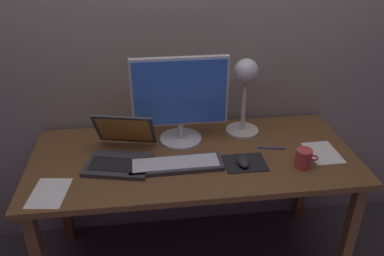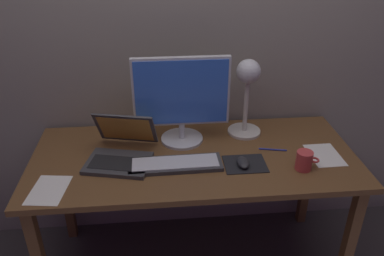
{
  "view_description": "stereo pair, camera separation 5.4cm",
  "coord_description": "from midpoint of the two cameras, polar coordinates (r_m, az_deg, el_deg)",
  "views": [
    {
      "loc": [
        -0.21,
        -1.62,
        1.78
      ],
      "look_at": [
        -0.01,
        -0.05,
        0.92
      ],
      "focal_mm": 36.51,
      "sensor_mm": 36.0,
      "label": 1
    },
    {
      "loc": [
        -0.16,
        -1.63,
        1.78
      ],
      "look_at": [
        -0.01,
        -0.05,
        0.92
      ],
      "focal_mm": 36.51,
      "sensor_mm": 36.0,
      "label": 2
    }
  ],
  "objects": [
    {
      "name": "mousepad",
      "position": [
        1.89,
        6.93,
        -5.09
      ],
      "size": [
        0.2,
        0.16,
        0.0
      ],
      "primitive_type": "cube",
      "color": "black",
      "rests_on": "desk"
    },
    {
      "name": "keyboard_main",
      "position": [
        1.85,
        -3.22,
        -5.35
      ],
      "size": [
        0.44,
        0.15,
        0.03
      ],
      "color": "#38383A",
      "rests_on": "desk"
    },
    {
      "name": "monitor",
      "position": [
        1.95,
        -2.55,
        4.41
      ],
      "size": [
        0.48,
        0.22,
        0.46
      ],
      "color": "silver",
      "rests_on": "desk"
    },
    {
      "name": "pen",
      "position": [
        2.02,
        10.81,
        -2.91
      ],
      "size": [
        0.14,
        0.04,
        0.01
      ],
      "primitive_type": "cylinder",
      "rotation": [
        0.0,
        1.57,
        -0.21
      ],
      "color": "#2633A5",
      "rests_on": "desk"
    },
    {
      "name": "paper_sheet_near_mouse",
      "position": [
        2.05,
        17.87,
        -3.45
      ],
      "size": [
        0.15,
        0.21,
        0.0
      ],
      "primitive_type": "cube",
      "rotation": [
        0.0,
        0.0,
        0.02
      ],
      "color": "white",
      "rests_on": "desk"
    },
    {
      "name": "mouse",
      "position": [
        1.86,
        6.68,
        -4.9
      ],
      "size": [
        0.06,
        0.1,
        0.03
      ],
      "primitive_type": "ellipsoid",
      "color": "#28282B",
      "rests_on": "mousepad"
    },
    {
      "name": "laptop",
      "position": [
        1.92,
        -11.08,
        -2.83
      ],
      "size": [
        0.36,
        0.38,
        0.21
      ],
      "color": "#38383A",
      "rests_on": "desk"
    },
    {
      "name": "coffee_mug",
      "position": [
        1.89,
        15.25,
        -4.31
      ],
      "size": [
        0.11,
        0.08,
        0.09
      ],
      "color": "#CC3F3F",
      "rests_on": "desk"
    },
    {
      "name": "paper_sheet_by_keyboard",
      "position": [
        1.81,
        -20.96,
        -8.87
      ],
      "size": [
        0.17,
        0.23,
        0.0
      ],
      "primitive_type": "cube",
      "rotation": [
        0.0,
        0.0,
        -0.13
      ],
      "color": "white",
      "rests_on": "desk"
    },
    {
      "name": "desk",
      "position": [
        1.98,
        -0.53,
        -5.89
      ],
      "size": [
        1.6,
        0.7,
        0.74
      ],
      "color": "brown",
      "rests_on": "ground"
    },
    {
      "name": "desk_lamp",
      "position": [
        2.04,
        7.05,
        6.34
      ],
      "size": [
        0.18,
        0.18,
        0.42
      ],
      "color": "beige",
      "rests_on": "desk"
    },
    {
      "name": "back_wall",
      "position": [
        2.09,
        -1.95,
        15.22
      ],
      "size": [
        4.8,
        0.06,
        2.6
      ],
      "primitive_type": "cube",
      "color": "gray",
      "rests_on": "ground"
    }
  ]
}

